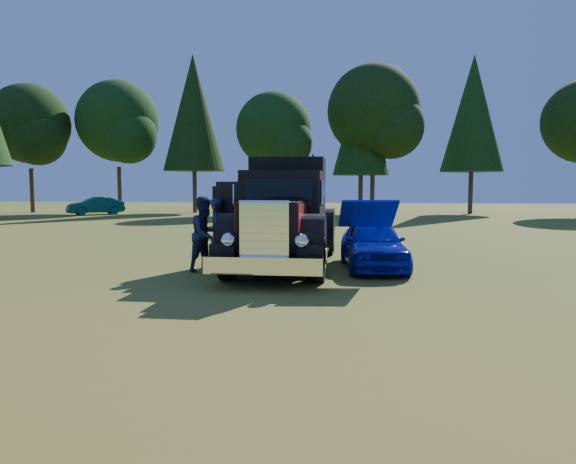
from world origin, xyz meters
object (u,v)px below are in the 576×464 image
(diamond_t_truck, at_px, (284,220))
(spectator_far, at_px, (206,234))
(hotrod_coupe, at_px, (373,244))
(distant_teal_car, at_px, (96,206))
(spectator_near, at_px, (219,232))

(diamond_t_truck, xyz_separation_m, spectator_far, (-1.94, -0.85, -0.31))
(hotrod_coupe, relative_size, distant_teal_car, 0.99)
(spectator_far, bearing_deg, spectator_near, 23.66)
(diamond_t_truck, height_order, distant_teal_car, diamond_t_truck)
(diamond_t_truck, height_order, spectator_far, diamond_t_truck)
(hotrod_coupe, bearing_deg, spectator_near, -178.10)
(spectator_near, relative_size, distant_teal_car, 0.44)
(spectator_near, relative_size, spectator_far, 0.97)
(hotrod_coupe, xyz_separation_m, spectator_near, (-4.19, -0.14, 0.28))
(hotrod_coupe, height_order, distant_teal_car, hotrod_coupe)
(distant_teal_car, bearing_deg, hotrod_coupe, -2.40)
(hotrod_coupe, bearing_deg, distant_teal_car, 130.19)
(hotrod_coupe, relative_size, spectator_near, 2.24)
(distant_teal_car, bearing_deg, spectator_near, -8.72)
(hotrod_coupe, distance_m, distant_teal_car, 32.31)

